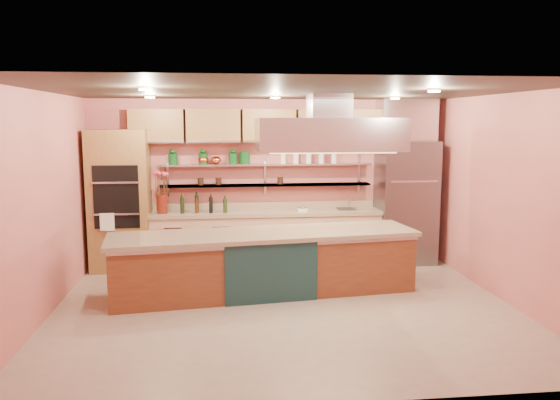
{
  "coord_description": "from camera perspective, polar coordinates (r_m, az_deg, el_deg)",
  "views": [
    {
      "loc": [
        -0.82,
        -6.85,
        2.44
      ],
      "look_at": [
        0.04,
        1.0,
        1.29
      ],
      "focal_mm": 35.0,
      "sensor_mm": 36.0,
      "label": 1
    }
  ],
  "objects": [
    {
      "name": "ceiling",
      "position": [
        6.91,
        0.55,
        11.3
      ],
      "size": [
        6.0,
        5.0,
        0.02
      ],
      "primitive_type": "cube",
      "color": "black",
      "rests_on": "wall_back"
    },
    {
      "name": "wall_shelf_upper",
      "position": [
        9.28,
        -1.52,
        3.72
      ],
      "size": [
        3.6,
        0.26,
        0.03
      ],
      "primitive_type": "cube",
      "color": "silver",
      "rests_on": "wall_back"
    },
    {
      "name": "ceiling_downlights",
      "position": [
        7.1,
        0.36,
        10.97
      ],
      "size": [
        4.0,
        2.8,
        0.02
      ],
      "primitive_type": "cube",
      "color": "#FFE5A5",
      "rests_on": "ceiling"
    },
    {
      "name": "wall_front",
      "position": [
        4.54,
        4.31,
        -4.92
      ],
      "size": [
        6.0,
        0.04,
        2.8
      ],
      "primitive_type": "cube",
      "color": "#CB6860",
      "rests_on": "floor"
    },
    {
      "name": "upper_cabinets",
      "position": [
        9.2,
        -1.19,
        7.74
      ],
      "size": [
        4.6,
        0.36,
        0.55
      ],
      "primitive_type": "cube",
      "color": "olive",
      "rests_on": "wall_back"
    },
    {
      "name": "bar_faucet",
      "position": [
        9.47,
        7.24,
        -0.32
      ],
      "size": [
        0.03,
        0.03,
        0.2
      ],
      "primitive_type": "cylinder",
      "rotation": [
        0.0,
        0.0,
        0.1
      ],
      "color": "silver",
      "rests_on": "back_counter"
    },
    {
      "name": "wall_back",
      "position": [
        9.44,
        -1.27,
        1.97
      ],
      "size": [
        6.0,
        0.04,
        2.8
      ],
      "primitive_type": "cube",
      "color": "#CB6860",
      "rests_on": "floor"
    },
    {
      "name": "floor",
      "position": [
        7.32,
        0.52,
        -11.25
      ],
      "size": [
        6.0,
        5.0,
        0.02
      ],
      "primitive_type": "cube",
      "color": "gray",
      "rests_on": "ground"
    },
    {
      "name": "wall_right",
      "position": [
        7.91,
        22.66,
        0.11
      ],
      "size": [
        0.04,
        5.0,
        2.8
      ],
      "primitive_type": "cube",
      "color": "#CB6860",
      "rests_on": "floor"
    },
    {
      "name": "range_hood",
      "position": [
        7.66,
        5.11,
        6.85
      ],
      "size": [
        2.0,
        1.0,
        0.45
      ],
      "primitive_type": "cube",
      "color": "silver",
      "rests_on": "ceiling"
    },
    {
      "name": "green_canister",
      "position": [
        9.25,
        -3.67,
        4.41
      ],
      "size": [
        0.22,
        0.22,
        0.2
      ],
      "primitive_type": "cylinder",
      "rotation": [
        0.0,
        0.0,
        0.4
      ],
      "color": "#0E4115",
      "rests_on": "wall_shelf_upper"
    },
    {
      "name": "refrigerator",
      "position": [
        9.63,
        12.99,
        -0.21
      ],
      "size": [
        0.95,
        0.72,
        2.1
      ],
      "primitive_type": "cube",
      "color": "slate",
      "rests_on": "floor"
    },
    {
      "name": "kitchen_scale",
      "position": [
        9.22,
        2.35,
        -0.85
      ],
      "size": [
        0.19,
        0.17,
        0.09
      ],
      "primitive_type": "cube",
      "rotation": [
        0.0,
        0.0,
        -0.35
      ],
      "color": "silver",
      "rests_on": "back_counter"
    },
    {
      "name": "copper_kettle",
      "position": [
        9.24,
        -6.7,
        4.16
      ],
      "size": [
        0.19,
        0.19,
        0.13
      ],
      "primitive_type": "ellipsoid",
      "rotation": [
        0.0,
        0.0,
        0.14
      ],
      "color": "#DA5E32",
      "rests_on": "wall_shelf_upper"
    },
    {
      "name": "oven_stack",
      "position": [
        9.26,
        -16.36,
        -0.04
      ],
      "size": [
        0.95,
        0.64,
        2.3
      ],
      "primitive_type": "cube",
      "color": "olive",
      "rests_on": "floor"
    },
    {
      "name": "oil_bottle_cluster",
      "position": [
        9.11,
        -7.97,
        -0.48
      ],
      "size": [
        0.84,
        0.29,
        0.26
      ],
      "primitive_type": "cube",
      "rotation": [
        0.0,
        0.0,
        -0.07
      ],
      "color": "black",
      "rests_on": "back_counter"
    },
    {
      "name": "flower_vase",
      "position": [
        9.15,
        -12.23,
        -0.39
      ],
      "size": [
        0.23,
        0.23,
        0.32
      ],
      "primitive_type": "cylinder",
      "rotation": [
        0.0,
        0.0,
        0.41
      ],
      "color": "#5A170D",
      "rests_on": "back_counter"
    },
    {
      "name": "back_counter",
      "position": [
        9.29,
        -1.4,
        -3.97
      ],
      "size": [
        3.84,
        0.64,
        0.93
      ],
      "primitive_type": "cube",
      "color": "tan",
      "rests_on": "floor"
    },
    {
      "name": "island",
      "position": [
        7.79,
        -1.61,
        -6.57
      ],
      "size": [
        4.3,
        1.42,
        0.88
      ],
      "primitive_type": "cube",
      "rotation": [
        0.0,
        0.0,
        0.12
      ],
      "color": "brown",
      "rests_on": "floor"
    },
    {
      "name": "wall_shelf_lower",
      "position": [
        9.31,
        -1.51,
        1.58
      ],
      "size": [
        3.6,
        0.26,
        0.03
      ],
      "primitive_type": "cube",
      "color": "silver",
      "rests_on": "wall_back"
    },
    {
      "name": "wall_left",
      "position": [
        7.26,
        -23.69,
        -0.63
      ],
      "size": [
        0.04,
        5.0,
        2.8
      ],
      "primitive_type": "cube",
      "color": "#CB6860",
      "rests_on": "floor"
    }
  ]
}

